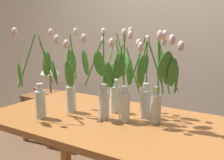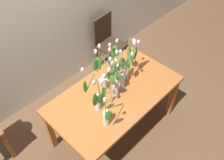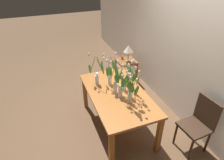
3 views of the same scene
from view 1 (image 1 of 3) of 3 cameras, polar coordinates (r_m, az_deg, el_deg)
name	(u,v)px [view 1 (image 1 of 3)]	position (r m, az deg, el deg)	size (l,w,h in m)	color
room_wall_rear	(179,24)	(2.90, 13.41, 10.95)	(9.00, 0.10, 2.70)	silver
dining_table	(109,132)	(1.89, -0.69, -10.38)	(1.60, 0.90, 0.74)	#A3602D
tulip_vase_0	(145,83)	(1.84, 6.59, -0.59)	(0.24, 0.24, 0.56)	silver
tulip_vase_1	(41,86)	(1.88, -14.18, -1.14)	(0.19, 0.30, 0.58)	silver
tulip_vase_2	(71,86)	(1.97, -8.28, -1.24)	(0.21, 0.23, 0.58)	silver
tulip_vase_3	(100,89)	(1.80, -2.39, -1.86)	(0.18, 0.18, 0.58)	silver
tulip_vase_4	(117,82)	(1.94, 0.91, -0.45)	(0.15, 0.30, 0.58)	silver
tulip_vase_5	(124,89)	(1.74, 2.40, -1.79)	(0.26, 0.16, 0.58)	silver
tulip_vase_6	(163,87)	(1.70, 10.14, -1.43)	(0.18, 0.19, 0.57)	silver
side_table	(48,104)	(3.40, -12.80, -4.72)	(0.44, 0.44, 0.55)	brown
table_lamp	(50,68)	(3.30, -12.40, 2.35)	(0.22, 0.22, 0.40)	olive
pillar_candle	(36,91)	(3.41, -15.05, -2.10)	(0.06, 0.06, 0.07)	#CC4C23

